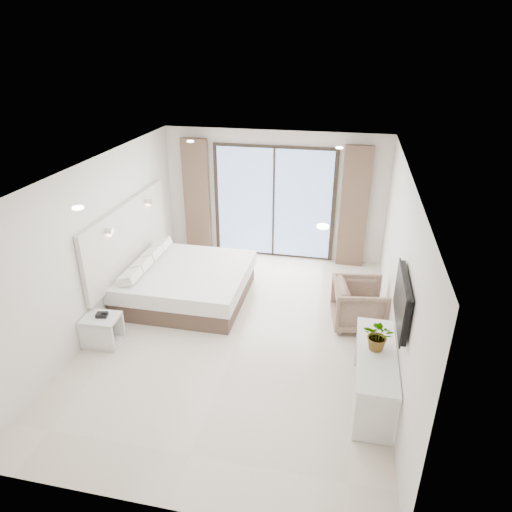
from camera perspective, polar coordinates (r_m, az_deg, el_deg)
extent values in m
plane|color=beige|center=(7.47, -2.01, -9.75)|extent=(6.20, 6.20, 0.00)
cube|color=silver|center=(9.61, 2.29, 7.52)|extent=(4.60, 0.02, 2.70)
cube|color=silver|center=(4.35, -12.53, -18.05)|extent=(4.60, 0.02, 2.70)
cube|color=silver|center=(7.63, -19.20, 1.18)|extent=(0.02, 6.20, 2.70)
cube|color=silver|center=(6.66, 17.42, -2.15)|extent=(0.02, 6.20, 2.70)
cube|color=white|center=(6.31, -2.39, 10.71)|extent=(4.60, 6.20, 0.02)
cube|color=beige|center=(8.41, -15.68, 2.43)|extent=(0.08, 3.00, 1.20)
cube|color=black|center=(5.60, 17.93, -5.36)|extent=(0.06, 1.00, 0.58)
cube|color=black|center=(5.60, 17.53, -5.33)|extent=(0.02, 1.04, 0.62)
cube|color=black|center=(9.63, 2.25, 6.61)|extent=(2.56, 0.04, 2.42)
cube|color=#8BA8DF|center=(9.60, 2.21, 6.56)|extent=(2.40, 0.01, 2.30)
cube|color=brown|center=(9.91, -7.38, 7.27)|extent=(0.55, 0.14, 2.50)
cube|color=brown|center=(9.39, 12.16, 5.88)|extent=(0.55, 0.14, 2.50)
cylinder|color=white|center=(5.24, -21.38, 5.62)|extent=(0.12, 0.12, 0.02)
cylinder|color=white|center=(4.43, 8.36, 3.67)|extent=(0.12, 0.12, 0.02)
cylinder|color=white|center=(8.37, -8.21, 14.01)|extent=(0.12, 0.12, 0.02)
cylinder|color=white|center=(7.89, 10.39, 13.16)|extent=(0.12, 0.12, 0.02)
cube|color=brown|center=(8.44, -8.58, -4.24)|extent=(2.07, 1.97, 0.33)
cube|color=white|center=(8.29, -8.72, -2.44)|extent=(2.16, 2.05, 0.27)
cube|color=white|center=(7.94, -15.48, -2.78)|extent=(0.28, 0.41, 0.14)
cube|color=white|center=(8.29, -14.14, -1.37)|extent=(0.28, 0.41, 0.14)
cube|color=white|center=(8.66, -12.89, -0.04)|extent=(0.28, 0.41, 0.14)
cube|color=white|center=(9.03, -11.76, 1.15)|extent=(0.28, 0.41, 0.14)
cube|color=silver|center=(7.40, -18.87, -7.37)|extent=(0.55, 0.46, 0.05)
cube|color=silver|center=(7.63, -18.41, -10.12)|extent=(0.55, 0.46, 0.05)
cube|color=silver|center=(7.38, -19.36, -9.60)|extent=(0.53, 0.07, 0.43)
cube|color=silver|center=(7.65, -17.93, -8.03)|extent=(0.53, 0.07, 0.43)
cube|color=black|center=(7.37, -18.71, -6.99)|extent=(0.19, 0.16, 0.06)
cube|color=silver|center=(6.02, 14.87, -11.85)|extent=(0.49, 1.57, 0.06)
cube|color=silver|center=(5.73, 14.63, -19.16)|extent=(0.47, 0.06, 0.71)
cube|color=silver|center=(6.81, 14.34, -10.90)|extent=(0.47, 0.06, 0.71)
imported|color=#33662D|center=(5.98, 15.05, -9.91)|extent=(0.45, 0.48, 0.32)
imported|color=#92755F|center=(7.67, 12.83, -5.67)|extent=(0.89, 0.93, 0.85)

